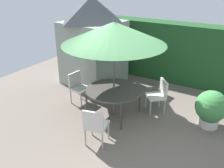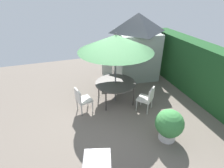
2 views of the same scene
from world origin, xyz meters
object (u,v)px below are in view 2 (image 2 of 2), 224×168
at_px(patio_table, 115,84).
at_px(patio_umbrella, 116,43).
at_px(garden_shed, 137,46).
at_px(chair_far_side, 147,98).
at_px(potted_plant_by_shed, 169,124).
at_px(chair_toward_hedge, 108,74).
at_px(chair_near_shed, 82,99).

distance_m(patio_table, patio_umbrella, 1.50).
bearing_deg(patio_table, garden_shed, 137.60).
relative_size(chair_far_side, potted_plant_by_shed, 0.95).
bearing_deg(garden_shed, potted_plant_by_shed, -11.73).
bearing_deg(chair_toward_hedge, patio_table, -4.46).
xyz_separation_m(patio_umbrella, chair_near_shed, (0.31, -1.29, -1.69)).
bearing_deg(chair_near_shed, potted_plant_by_shed, 46.11).
xyz_separation_m(patio_table, potted_plant_by_shed, (2.29, 0.77, -0.20)).
bearing_deg(garden_shed, chair_far_side, -16.28).
bearing_deg(potted_plant_by_shed, chair_far_side, 177.61).
height_order(patio_umbrella, chair_far_side, patio_umbrella).
height_order(patio_table, chair_far_side, chair_far_side).
bearing_deg(patio_table, chair_near_shed, -76.55).
xyz_separation_m(chair_near_shed, chair_toward_hedge, (-1.58, 1.39, 0.00)).
relative_size(patio_umbrella, potted_plant_by_shed, 2.68).
relative_size(patio_table, chair_near_shed, 1.63).
relative_size(garden_shed, patio_table, 1.96).
height_order(chair_far_side, potted_plant_by_shed, potted_plant_by_shed).
height_order(patio_table, patio_umbrella, patio_umbrella).
bearing_deg(chair_toward_hedge, potted_plant_by_shed, 10.62).
bearing_deg(potted_plant_by_shed, patio_table, -161.48).
height_order(patio_umbrella, potted_plant_by_shed, patio_umbrella).
distance_m(chair_near_shed, chair_toward_hedge, 2.11).
relative_size(garden_shed, chair_near_shed, 3.19).
distance_m(garden_shed, potted_plant_by_shed, 4.25).
height_order(patio_table, potted_plant_by_shed, potted_plant_by_shed).
bearing_deg(chair_near_shed, patio_table, 103.45).
height_order(garden_shed, chair_far_side, garden_shed).
xyz_separation_m(chair_near_shed, potted_plant_by_shed, (1.98, 2.06, -0.01)).
relative_size(chair_near_shed, chair_toward_hedge, 1.00).
bearing_deg(chair_far_side, garden_shed, 163.72).
bearing_deg(chair_toward_hedge, chair_far_side, 18.26).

